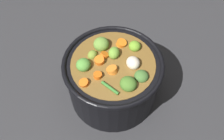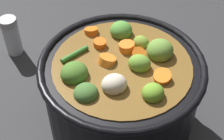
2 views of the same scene
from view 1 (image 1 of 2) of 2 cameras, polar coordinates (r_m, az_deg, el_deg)
ground_plane at (r=0.72m, az=0.21°, el=-5.28°), size 1.10×1.10×0.00m
cooking_pot at (r=0.66m, az=0.23°, el=-1.82°), size 0.25×0.25×0.17m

